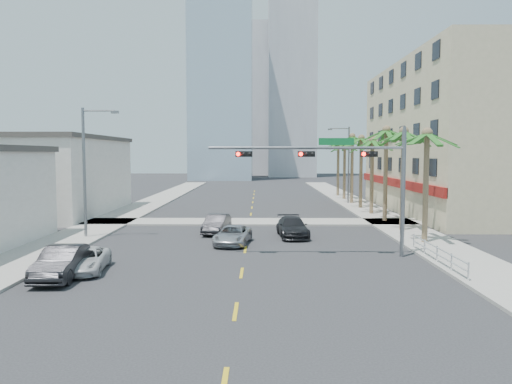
# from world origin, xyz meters

# --- Properties ---
(ground) EXTENTS (260.00, 260.00, 0.00)m
(ground) POSITION_xyz_m (0.00, 0.00, 0.00)
(ground) COLOR #262628
(ground) RESTS_ON ground
(sidewalk_right) EXTENTS (4.00, 120.00, 0.15)m
(sidewalk_right) POSITION_xyz_m (12.00, 20.00, 0.07)
(sidewalk_right) COLOR gray
(sidewalk_right) RESTS_ON ground
(sidewalk_left) EXTENTS (4.00, 120.00, 0.15)m
(sidewalk_left) POSITION_xyz_m (-12.00, 20.00, 0.07)
(sidewalk_left) COLOR gray
(sidewalk_left) RESTS_ON ground
(sidewalk_cross) EXTENTS (80.00, 4.00, 0.15)m
(sidewalk_cross) POSITION_xyz_m (0.00, 22.00, 0.07)
(sidewalk_cross) COLOR gray
(sidewalk_cross) RESTS_ON ground
(building_right) EXTENTS (15.25, 28.00, 15.00)m
(building_right) POSITION_xyz_m (21.99, 30.00, 7.50)
(building_right) COLOR tan
(building_right) RESTS_ON ground
(building_left_far) EXTENTS (11.00, 18.00, 7.20)m
(building_left_far) POSITION_xyz_m (-19.50, 28.00, 3.60)
(building_left_far) COLOR beige
(building_left_far) RESTS_ON ground
(tower_far_left) EXTENTS (14.00, 14.00, 48.00)m
(tower_far_left) POSITION_xyz_m (-8.00, 95.00, 24.00)
(tower_far_left) COLOR #99B2C6
(tower_far_left) RESTS_ON ground
(tower_far_right) EXTENTS (12.00, 12.00, 60.00)m
(tower_far_right) POSITION_xyz_m (9.00, 110.00, 30.00)
(tower_far_right) COLOR #ADADB2
(tower_far_right) RESTS_ON ground
(tower_far_center) EXTENTS (16.00, 16.00, 42.00)m
(tower_far_center) POSITION_xyz_m (-3.00, 125.00, 21.00)
(tower_far_center) COLOR #ADADB2
(tower_far_center) RESTS_ON ground
(traffic_signal_mast) EXTENTS (11.12, 0.54, 7.20)m
(traffic_signal_mast) POSITION_xyz_m (5.78, 7.95, 5.06)
(traffic_signal_mast) COLOR slate
(traffic_signal_mast) RESTS_ON ground
(palm_tree_0) EXTENTS (4.80, 4.80, 7.80)m
(palm_tree_0) POSITION_xyz_m (11.60, 12.00, 7.08)
(palm_tree_0) COLOR brown
(palm_tree_0) RESTS_ON ground
(palm_tree_1) EXTENTS (4.80, 4.80, 8.16)m
(palm_tree_1) POSITION_xyz_m (11.60, 17.20, 7.43)
(palm_tree_1) COLOR brown
(palm_tree_1) RESTS_ON ground
(palm_tree_2) EXTENTS (4.80, 4.80, 8.52)m
(palm_tree_2) POSITION_xyz_m (11.60, 22.40, 7.78)
(palm_tree_2) COLOR brown
(palm_tree_2) RESTS_ON ground
(palm_tree_3) EXTENTS (4.80, 4.80, 7.80)m
(palm_tree_3) POSITION_xyz_m (11.60, 27.60, 7.08)
(palm_tree_3) COLOR brown
(palm_tree_3) RESTS_ON ground
(palm_tree_4) EXTENTS (4.80, 4.80, 8.16)m
(palm_tree_4) POSITION_xyz_m (11.60, 32.80, 7.43)
(palm_tree_4) COLOR brown
(palm_tree_4) RESTS_ON ground
(palm_tree_5) EXTENTS (4.80, 4.80, 8.52)m
(palm_tree_5) POSITION_xyz_m (11.60, 38.00, 7.78)
(palm_tree_5) COLOR brown
(palm_tree_5) RESTS_ON ground
(palm_tree_6) EXTENTS (4.80, 4.80, 7.80)m
(palm_tree_6) POSITION_xyz_m (11.60, 43.20, 7.08)
(palm_tree_6) COLOR brown
(palm_tree_6) RESTS_ON ground
(palm_tree_7) EXTENTS (4.80, 4.80, 8.16)m
(palm_tree_7) POSITION_xyz_m (11.60, 48.40, 7.43)
(palm_tree_7) COLOR brown
(palm_tree_7) RESTS_ON ground
(streetlight_left) EXTENTS (2.55, 0.25, 9.00)m
(streetlight_left) POSITION_xyz_m (-11.00, 14.00, 5.06)
(streetlight_left) COLOR slate
(streetlight_left) RESTS_ON ground
(streetlight_right) EXTENTS (2.55, 0.25, 9.00)m
(streetlight_right) POSITION_xyz_m (11.00, 38.00, 5.06)
(streetlight_right) COLOR slate
(streetlight_right) RESTS_ON ground
(guardrail) EXTENTS (0.08, 8.08, 1.00)m
(guardrail) POSITION_xyz_m (10.30, 6.00, 0.67)
(guardrail) COLOR silver
(guardrail) RESTS_ON ground
(car_parked_mid) EXTENTS (1.80, 4.69, 1.53)m
(car_parked_mid) POSITION_xyz_m (-8.39, 2.85, 0.76)
(car_parked_mid) COLOR black
(car_parked_mid) RESTS_ON ground
(car_parked_far) EXTENTS (2.42, 4.42, 1.18)m
(car_parked_far) POSITION_xyz_m (-7.80, 4.22, 0.59)
(car_parked_far) COLOR silver
(car_parked_far) RESTS_ON ground
(car_lane_left) EXTENTS (1.98, 4.40, 1.40)m
(car_lane_left) POSITION_xyz_m (-2.30, 16.25, 0.70)
(car_lane_left) COLOR black
(car_lane_left) RESTS_ON ground
(car_lane_center) EXTENTS (2.57, 4.60, 1.22)m
(car_lane_center) POSITION_xyz_m (-0.87, 11.78, 0.61)
(car_lane_center) COLOR #B2B2B7
(car_lane_center) RESTS_ON ground
(car_lane_right) EXTENTS (2.31, 4.93, 1.39)m
(car_lane_right) POSITION_xyz_m (3.19, 14.74, 0.70)
(car_lane_right) COLOR black
(car_lane_right) RESTS_ON ground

